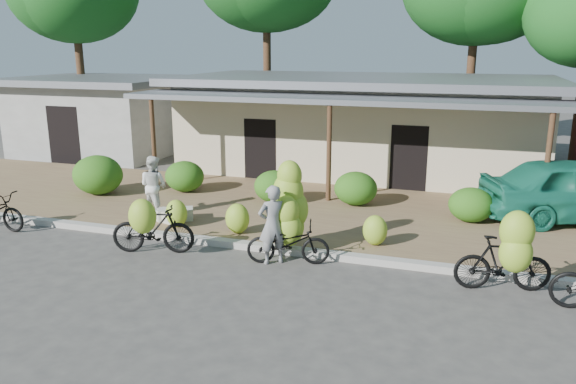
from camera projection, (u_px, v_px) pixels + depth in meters
name	position (u px, v px, depth m)	size (l,w,h in m)	color
ground	(247.00, 289.00, 10.45)	(100.00, 100.00, 0.00)	#403D3B
sidewalk	(318.00, 213.00, 15.03)	(60.00, 6.00, 0.12)	olive
curb	(282.00, 249.00, 12.27)	(60.00, 0.25, 0.15)	#A8A399
shop_main	(362.00, 123.00, 20.06)	(13.00, 8.50, 3.35)	#C5B895
shop_grey	(103.00, 114.00, 23.48)	(7.00, 6.00, 3.15)	#A3A39E
hedge_0	(98.00, 175.00, 16.57)	(1.49, 1.34, 1.16)	#175012
hedge_1	(185.00, 176.00, 16.89)	(1.19, 1.07, 0.93)	#175012
hedge_2	(275.00, 187.00, 15.71)	(1.16, 1.04, 0.90)	#175012
hedge_3	(356.00, 188.00, 15.46)	(1.19, 1.07, 0.93)	#175012
hedge_4	(471.00, 205.00, 13.98)	(1.11, 1.00, 0.87)	#175012
hedge_5	(573.00, 201.00, 13.82)	(1.46, 1.32, 1.14)	#175012
bike_left	(151.00, 227.00, 12.03)	(1.88, 1.36, 1.40)	black
bike_center	(289.00, 221.00, 11.78)	(1.81, 1.36, 2.08)	black
bike_right	(507.00, 257.00, 10.06)	(1.82, 1.30, 1.71)	black
loose_banana_a	(176.00, 213.00, 13.60)	(0.54, 0.46, 0.67)	#A6CA32
loose_banana_b	(237.00, 218.00, 13.12)	(0.58, 0.49, 0.72)	#A6CA32
loose_banana_c	(375.00, 230.00, 12.34)	(0.54, 0.46, 0.68)	#A6CA32
sack_near	(176.00, 214.00, 14.17)	(0.85, 0.40, 0.30)	beige
sack_far	(169.00, 216.00, 14.05)	(0.75, 0.38, 0.28)	beige
vendor	(272.00, 225.00, 11.51)	(0.61, 0.40, 1.67)	gray
bystander	(154.00, 185.00, 14.47)	(0.76, 0.59, 1.56)	silver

